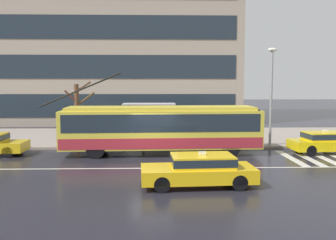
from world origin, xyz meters
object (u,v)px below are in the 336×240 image
pedestrian_waiting_by_pole (235,130)px  pedestrian_approaching_curb (110,119)px  taxi_oncoming_near (199,169)px  trolleybus (161,128)px  pedestrian_walking_past (210,128)px  street_lamp (271,88)px  pedestrian_at_shelter (143,130)px  street_tree_bare (78,109)px  bus_shelter (149,113)px  taxi_ahead_of_bus (327,141)px

pedestrian_waiting_by_pole → pedestrian_approaching_curb: bearing=172.6°
taxi_oncoming_near → pedestrian_waiting_by_pole: 9.71m
trolleybus → taxi_oncoming_near: 7.09m
pedestrian_walking_past → pedestrian_waiting_by_pole: pedestrian_walking_past is taller
trolleybus → taxi_oncoming_near: (1.46, -6.89, -0.84)m
pedestrian_approaching_curb → street_lamp: size_ratio=0.32×
pedestrian_walking_past → pedestrian_waiting_by_pole: 1.75m
pedestrian_at_shelter → street_tree_bare: bearing=153.1°
trolleybus → pedestrian_at_shelter: (-1.16, 2.47, -0.41)m
pedestrian_at_shelter → pedestrian_walking_past: bearing=7.4°
taxi_oncoming_near → bus_shelter: bus_shelter is taller
trolleybus → pedestrian_approaching_curb: size_ratio=6.36×
taxi_oncoming_near → pedestrian_walking_past: size_ratio=2.66×
taxi_ahead_of_bus → street_lamp: 4.69m
pedestrian_walking_past → taxi_oncoming_near: bearing=-100.4°
trolleybus → pedestrian_at_shelter: 2.76m
trolleybus → taxi_oncoming_near: size_ratio=2.76×
pedestrian_walking_past → street_tree_bare: bearing=168.7°
taxi_oncoming_near → taxi_ahead_of_bus: 10.80m
taxi_ahead_of_bus → pedestrian_walking_past: bearing=154.6°
pedestrian_at_shelter → pedestrian_waiting_by_pole: 5.97m
bus_shelter → street_lamp: street_lamp is taller
taxi_ahead_of_bus → bus_shelter: (-10.64, 4.07, 1.41)m
trolleybus → bus_shelter: 4.13m
trolleybus → pedestrian_approaching_curb: trolleybus is taller
trolleybus → street_tree_bare: (-5.91, 4.88, 0.80)m
taxi_ahead_of_bus → street_tree_bare: street_tree_bare is taller
taxi_oncoming_near → pedestrian_waiting_by_pole: bearing=69.8°
pedestrian_approaching_curb → street_lamp: 10.76m
taxi_oncoming_near → taxi_ahead_of_bus: (8.37, 6.82, -0.00)m
taxi_oncoming_near → pedestrian_approaching_curb: pedestrian_approaching_curb is taller
pedestrian_approaching_curb → street_tree_bare: (-2.49, 1.61, 0.58)m
taxi_oncoming_near → pedestrian_at_shelter: pedestrian_at_shelter is taller
pedestrian_walking_past → street_lamp: bearing=-15.1°
taxi_ahead_of_bus → pedestrian_at_shelter: (-10.99, 2.53, 0.43)m
pedestrian_at_shelter → pedestrian_waiting_by_pole: size_ratio=0.99×
street_lamp → taxi_oncoming_near: bearing=-122.2°
pedestrian_approaching_curb → street_tree_bare: size_ratio=0.48×
taxi_ahead_of_bus → pedestrian_walking_past: 7.28m
taxi_oncoming_near → taxi_ahead_of_bus: size_ratio=1.03×
street_lamp → pedestrian_at_shelter: bearing=176.9°
taxi_ahead_of_bus → pedestrian_at_shelter: bearing=167.0°
pedestrian_waiting_by_pole → street_lamp: size_ratio=0.27×
pedestrian_at_shelter → street_lamp: (8.22, -0.45, 2.72)m
pedestrian_at_shelter → pedestrian_approaching_curb: size_ratio=0.84×
pedestrian_waiting_by_pole → street_tree_bare: 11.11m
trolleybus → pedestrian_approaching_curb: bearing=136.2°
pedestrian_walking_past → street_tree_bare: street_tree_bare is taller
street_lamp → street_tree_bare: bearing=167.6°
taxi_oncoming_near → pedestrian_walking_past: pedestrian_walking_past is taller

